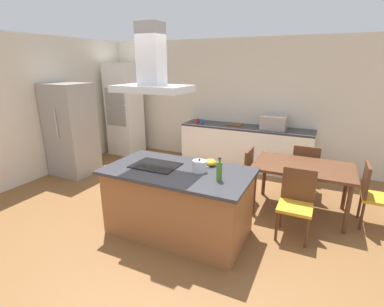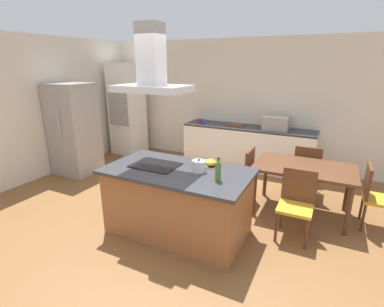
{
  "view_description": "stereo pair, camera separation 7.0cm",
  "coord_description": "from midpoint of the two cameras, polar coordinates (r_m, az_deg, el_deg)",
  "views": [
    {
      "loc": [
        1.61,
        -2.97,
        2.18
      ],
      "look_at": [
        0.01,
        0.4,
        1.0
      ],
      "focal_mm": 26.67,
      "sensor_mm": 36.0,
      "label": 1
    },
    {
      "loc": [
        1.67,
        -2.93,
        2.18
      ],
      "look_at": [
        0.01,
        0.4,
        1.0
      ],
      "focal_mm": 26.67,
      "sensor_mm": 36.0,
      "label": 2
    }
  ],
  "objects": [
    {
      "name": "wall_left",
      "position": [
        6.5,
        -25.75,
        8.51
      ],
      "size": [
        0.1,
        8.8,
        2.7
      ],
      "primitive_type": "cube",
      "color": "beige",
      "rests_on": "ground"
    },
    {
      "name": "coffee_mug_blue",
      "position": [
        6.41,
        2.7,
        6.43
      ],
      "size": [
        0.08,
        0.08,
        0.09
      ],
      "primitive_type": "cylinder",
      "color": "#2D56B2",
      "rests_on": "back_counter"
    },
    {
      "name": "dining_table",
      "position": [
        4.51,
        21.88,
        -3.36
      ],
      "size": [
        1.4,
        0.9,
        0.75
      ],
      "color": "#59331E",
      "rests_on": "ground"
    },
    {
      "name": "cooktop",
      "position": [
        3.77,
        -6.8,
        -2.31
      ],
      "size": [
        0.6,
        0.44,
        0.01
      ],
      "primitive_type": "cube",
      "color": "black",
      "rests_on": "kitchen_island"
    },
    {
      "name": "chair_facing_island",
      "position": [
        3.96,
        20.67,
        -8.65
      ],
      "size": [
        0.42,
        0.42,
        0.89
      ],
      "color": "gold",
      "rests_on": "ground"
    },
    {
      "name": "refrigerator",
      "position": [
        6.24,
        -22.25,
        4.5
      ],
      "size": [
        0.8,
        0.73,
        1.82
      ],
      "color": "#9E9993",
      "rests_on": "ground"
    },
    {
      "name": "range_hood",
      "position": [
        3.55,
        -7.52,
        16.16
      ],
      "size": [
        0.9,
        0.55,
        0.78
      ],
      "color": "#ADADB2"
    },
    {
      "name": "tea_kettle",
      "position": [
        3.52,
        1.96,
        -2.55
      ],
      "size": [
        0.23,
        0.18,
        0.17
      ],
      "color": "silver",
      "rests_on": "kitchen_island"
    },
    {
      "name": "wall_oven_stack",
      "position": [
        7.29,
        -12.54,
        8.64
      ],
      "size": [
        0.7,
        0.66,
        2.2
      ],
      "color": "white",
      "rests_on": "ground"
    },
    {
      "name": "coffee_mug_red",
      "position": [
        6.49,
        1.9,
        6.58
      ],
      "size": [
        0.08,
        0.08,
        0.09
      ],
      "primitive_type": "cylinder",
      "color": "red",
      "rests_on": "back_counter"
    },
    {
      "name": "ground",
      "position": [
        5.22,
        5.74,
        -7.21
      ],
      "size": [
        16.0,
        16.0,
        0.0
      ],
      "primitive_type": "plane",
      "color": "brown"
    },
    {
      "name": "back_counter",
      "position": [
        6.27,
        11.22,
        1.22
      ],
      "size": [
        2.76,
        0.62,
        0.9
      ],
      "color": "white",
      "rests_on": "ground"
    },
    {
      "name": "kitchen_island",
      "position": [
        3.79,
        -2.32,
        -9.54
      ],
      "size": [
        1.86,
        1.03,
        0.9
      ],
      "color": "#995B33",
      "rests_on": "ground"
    },
    {
      "name": "mixing_bowl",
      "position": [
        3.73,
        4.18,
        -1.81
      ],
      "size": [
        0.16,
        0.16,
        0.09
      ],
      "primitive_type": "ellipsoid",
      "color": "gold",
      "rests_on": "kitchen_island"
    },
    {
      "name": "chair_at_left_end",
      "position": [
        4.7,
        10.54,
        -3.56
      ],
      "size": [
        0.42,
        0.42,
        0.89
      ],
      "color": "gold",
      "rests_on": "ground"
    },
    {
      "name": "countertop_microwave",
      "position": [
        6.02,
        16.8,
        5.9
      ],
      "size": [
        0.5,
        0.38,
        0.28
      ],
      "primitive_type": "cube",
      "color": "#9E9993",
      "rests_on": "back_counter"
    },
    {
      "name": "olive_oil_bottle",
      "position": [
        3.24,
        5.88,
        -3.52
      ],
      "size": [
        0.07,
        0.07,
        0.28
      ],
      "color": "#47722D",
      "rests_on": "kitchen_island"
    },
    {
      "name": "chair_at_right_end",
      "position": [
        4.61,
        33.05,
        -6.71
      ],
      "size": [
        0.42,
        0.42,
        0.89
      ],
      "color": "gold",
      "rests_on": "ground"
    },
    {
      "name": "wall_back",
      "position": [
        6.47,
        11.77,
        9.83
      ],
      "size": [
        7.2,
        0.1,
        2.7
      ],
      "primitive_type": "cube",
      "color": "beige",
      "rests_on": "ground"
    },
    {
      "name": "chair_facing_back_wall",
      "position": [
        5.19,
        22.39,
        -2.61
      ],
      "size": [
        0.42,
        0.42,
        0.89
      ],
      "color": "gold",
      "rests_on": "ground"
    },
    {
      "name": "cutting_board",
      "position": [
        6.29,
        9.16,
        5.67
      ],
      "size": [
        0.34,
        0.24,
        0.02
      ],
      "primitive_type": "cube",
      "color": "brown",
      "rests_on": "back_counter"
    }
  ]
}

